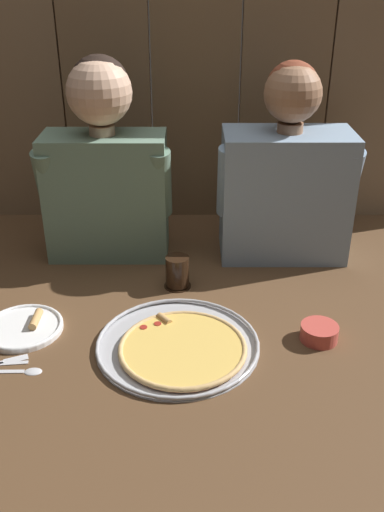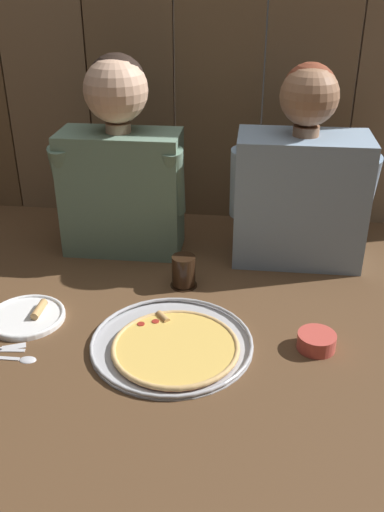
{
  "view_description": "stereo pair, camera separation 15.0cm",
  "coord_description": "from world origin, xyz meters",
  "px_view_note": "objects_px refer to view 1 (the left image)",
  "views": [
    {
      "loc": [
        -0.01,
        -1.24,
        0.89
      ],
      "look_at": [
        -0.01,
        0.1,
        0.18
      ],
      "focal_mm": 39.46,
      "sensor_mm": 36.0,
      "label": 1
    },
    {
      "loc": [
        0.14,
        -1.23,
        0.89
      ],
      "look_at": [
        -0.01,
        0.1,
        0.18
      ],
      "focal_mm": 39.46,
      "sensor_mm": 36.0,
      "label": 2
    }
  ],
  "objects_px": {
    "drinking_glass": "(178,272)",
    "diner_right": "(287,175)",
    "dinner_plate": "(24,327)",
    "diner_left": "(106,165)",
    "dipping_bowl": "(320,332)",
    "pizza_tray": "(181,346)"
  },
  "relations": [
    {
      "from": "drinking_glass",
      "to": "diner_right",
      "type": "distance_m",
      "value": 0.47
    },
    {
      "from": "drinking_glass",
      "to": "diner_left",
      "type": "bearing_deg",
      "value": 135.43
    },
    {
      "from": "pizza_tray",
      "to": "dipping_bowl",
      "type": "height_order",
      "value": "dipping_bowl"
    },
    {
      "from": "pizza_tray",
      "to": "diner_left",
      "type": "xyz_separation_m",
      "value": [
        -0.25,
        0.54,
        0.3
      ]
    },
    {
      "from": "dinner_plate",
      "to": "dipping_bowl",
      "type": "xyz_separation_m",
      "value": [
        0.79,
        -0.04,
        0.01
      ]
    },
    {
      "from": "dipping_bowl",
      "to": "diner_right",
      "type": "xyz_separation_m",
      "value": [
        -0.03,
        0.5,
        0.25
      ]
    },
    {
      "from": "dinner_plate",
      "to": "diner_right",
      "type": "xyz_separation_m",
      "value": [
        0.76,
        0.46,
        0.27
      ]
    },
    {
      "from": "dinner_plate",
      "to": "dipping_bowl",
      "type": "bearing_deg",
      "value": -3.03
    },
    {
      "from": "diner_right",
      "to": "drinking_glass",
      "type": "bearing_deg",
      "value": -146.51
    },
    {
      "from": "dinner_plate",
      "to": "drinking_glass",
      "type": "bearing_deg",
      "value": 29.39
    },
    {
      "from": "dinner_plate",
      "to": "diner_left",
      "type": "relative_size",
      "value": 0.33
    },
    {
      "from": "dinner_plate",
      "to": "drinking_glass",
      "type": "relative_size",
      "value": 2.15
    },
    {
      "from": "pizza_tray",
      "to": "diner_right",
      "type": "height_order",
      "value": "diner_right"
    },
    {
      "from": "pizza_tray",
      "to": "dipping_bowl",
      "type": "xyz_separation_m",
      "value": [
        0.37,
        0.04,
        0.01
      ]
    },
    {
      "from": "diner_right",
      "to": "dinner_plate",
      "type": "bearing_deg",
      "value": -148.69
    },
    {
      "from": "dipping_bowl",
      "to": "diner_left",
      "type": "distance_m",
      "value": 0.84
    },
    {
      "from": "drinking_glass",
      "to": "diner_right",
      "type": "bearing_deg",
      "value": 33.49
    },
    {
      "from": "dinner_plate",
      "to": "diner_right",
      "type": "distance_m",
      "value": 0.93
    },
    {
      "from": "diner_left",
      "to": "diner_right",
      "type": "distance_m",
      "value": 0.58
    },
    {
      "from": "dinner_plate",
      "to": "diner_left",
      "type": "bearing_deg",
      "value": 68.88
    },
    {
      "from": "pizza_tray",
      "to": "dinner_plate",
      "type": "distance_m",
      "value": 0.43
    },
    {
      "from": "drinking_glass",
      "to": "diner_right",
      "type": "height_order",
      "value": "diner_right"
    }
  ]
}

